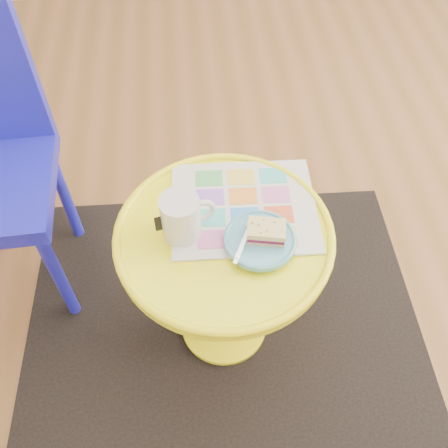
{
  "coord_description": "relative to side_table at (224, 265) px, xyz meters",
  "views": [
    {
      "loc": [
        -0.49,
        -0.93,
        1.54
      ],
      "look_at": [
        -0.42,
        -0.2,
        0.57
      ],
      "focal_mm": 40.0,
      "sensor_mm": 36.0,
      "label": 1
    }
  ],
  "objects": [
    {
      "name": "floor",
      "position": [
        0.42,
        0.2,
        -0.38
      ],
      "size": [
        4.0,
        4.0,
        0.0
      ],
      "primitive_type": "plane",
      "color": "brown",
      "rests_on": "ground"
    },
    {
      "name": "room_walls",
      "position": [
        -0.58,
        1.2,
        -0.32
      ],
      "size": [
        4.0,
        4.0,
        4.0
      ],
      "color": "silver",
      "rests_on": "ground"
    },
    {
      "name": "rug",
      "position": [
        -0.0,
        -0.0,
        -0.37
      ],
      "size": [
        1.33,
        1.13,
        0.01
      ],
      "primitive_type": "cube",
      "rotation": [
        0.0,
        0.0,
        -0.02
      ],
      "color": "black",
      "rests_on": "ground"
    },
    {
      "name": "side_table",
      "position": [
        0.0,
        0.0,
        0.0
      ],
      "size": [
        0.55,
        0.55,
        0.53
      ],
      "color": "#FFF215",
      "rests_on": "ground"
    },
    {
      "name": "newspaper",
      "position": [
        0.06,
        0.08,
        0.15
      ],
      "size": [
        0.39,
        0.33,
        0.01
      ],
      "primitive_type": "cube",
      "rotation": [
        0.0,
        0.0,
        -0.04
      ],
      "color": "silver",
      "rests_on": "side_table"
    },
    {
      "name": "mug",
      "position": [
        -0.1,
        0.01,
        0.21
      ],
      "size": [
        0.14,
        0.1,
        0.13
      ],
      "rotation": [
        0.0,
        0.0,
        0.24
      ],
      "color": "silver",
      "rests_on": "side_table"
    },
    {
      "name": "plate",
      "position": [
        0.08,
        -0.04,
        0.17
      ],
      "size": [
        0.18,
        0.18,
        0.02
      ],
      "color": "#59A6BD",
      "rests_on": "newspaper"
    },
    {
      "name": "cake_slice",
      "position": [
        0.1,
        -0.04,
        0.19
      ],
      "size": [
        0.1,
        0.08,
        0.04
      ],
      "rotation": [
        0.0,
        0.0,
        -0.19
      ],
      "color": "#D3BC8C",
      "rests_on": "plate"
    },
    {
      "name": "fork",
      "position": [
        0.05,
        -0.04,
        0.18
      ],
      "size": [
        0.07,
        0.14,
        0.0
      ],
      "rotation": [
        0.0,
        0.0,
        -0.43
      ],
      "color": "silver",
      "rests_on": "plate"
    }
  ]
}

